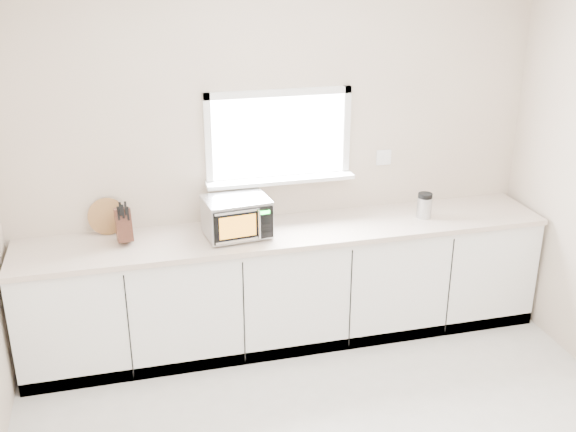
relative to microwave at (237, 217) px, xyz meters
name	(u,v)px	position (x,y,z in m)	size (l,w,h in m)	color
back_wall	(278,160)	(0.39, 0.33, 0.29)	(4.00, 0.17, 2.70)	beige
cabinets	(288,287)	(0.38, 0.04, -0.63)	(3.92, 0.60, 0.88)	white
countertop	(288,232)	(0.38, 0.03, -0.17)	(3.92, 0.64, 0.04)	beige
microwave	(237,217)	(0.00, 0.00, 0.00)	(0.48, 0.40, 0.29)	black
knife_block	(124,224)	(-0.79, 0.09, -0.01)	(0.12, 0.23, 0.32)	#4C291B
cutting_board	(107,216)	(-0.90, 0.28, -0.02)	(0.27, 0.27, 0.02)	olive
coffee_grinder	(424,205)	(1.46, 0.00, -0.05)	(0.14, 0.14, 0.20)	#ACAFB4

